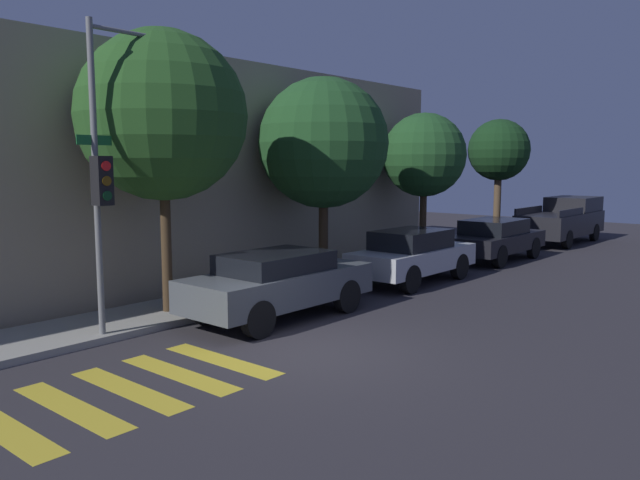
{
  "coord_description": "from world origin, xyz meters",
  "views": [
    {
      "loc": [
        -8.12,
        -7.21,
        3.36
      ],
      "look_at": [
        2.81,
        2.1,
        1.6
      ],
      "focal_mm": 35.0,
      "sensor_mm": 36.0,
      "label": 1
    }
  ],
  "objects": [
    {
      "name": "tree_midblock",
      "position": [
        5.26,
        4.06,
        3.92
      ],
      "size": [
        3.63,
        3.63,
        5.75
      ],
      "color": "#42301E",
      "rests_on": "ground"
    },
    {
      "name": "sedan_near_corner",
      "position": [
        1.42,
        2.1,
        0.8
      ],
      "size": [
        4.49,
        1.8,
        1.47
      ],
      "color": "#4C5156",
      "rests_on": "ground"
    },
    {
      "name": "crosswalk",
      "position": [
        -3.14,
        0.8,
        0.0
      ],
      "size": [
        4.1,
        2.6,
        0.0
      ],
      "color": "gold",
      "rests_on": "ground"
    },
    {
      "name": "sidewalk",
      "position": [
        0.0,
        4.23,
        0.07
      ],
      "size": [
        26.0,
        2.06,
        0.14
      ],
      "primitive_type": "cube",
      "color": "gray",
      "rests_on": "ground"
    },
    {
      "name": "traffic_light_pole",
      "position": [
        -1.54,
        3.37,
        3.74
      ],
      "size": [
        2.53,
        0.56,
        5.97
      ],
      "color": "slate",
      "rests_on": "ground"
    },
    {
      "name": "tree_near_corner",
      "position": [
        -0.05,
        4.06,
        4.36
      ],
      "size": [
        3.62,
        3.62,
        6.18
      ],
      "color": "#42301E",
      "rests_on": "ground"
    },
    {
      "name": "tree_behind_truck",
      "position": [
        16.59,
        4.06,
        3.89
      ],
      "size": [
        2.54,
        2.54,
        5.2
      ],
      "color": "brown",
      "rests_on": "ground"
    },
    {
      "name": "tree_far_end",
      "position": [
        10.64,
        4.06,
        3.65
      ],
      "size": [
        2.87,
        2.87,
        5.1
      ],
      "color": "#42301E",
      "rests_on": "ground"
    },
    {
      "name": "building_row",
      "position": [
        0.0,
        8.66,
        3.09
      ],
      "size": [
        26.0,
        6.0,
        6.17
      ],
      "primitive_type": "cube",
      "color": "gray",
      "rests_on": "ground"
    },
    {
      "name": "sedan_far_end",
      "position": [
        12.2,
        2.1,
        0.79
      ],
      "size": [
        4.53,
        1.86,
        1.45
      ],
      "color": "black",
      "rests_on": "ground"
    },
    {
      "name": "ground_plane",
      "position": [
        0.0,
        0.0,
        0.0
      ],
      "size": [
        60.0,
        60.0,
        0.0
      ],
      "primitive_type": "plane",
      "color": "#2D2B30"
    },
    {
      "name": "sedan_middle",
      "position": [
        6.85,
        2.1,
        0.81
      ],
      "size": [
        4.32,
        1.74,
        1.51
      ],
      "color": "#B7BABF",
      "rests_on": "ground"
    },
    {
      "name": "pickup_truck",
      "position": [
        18.92,
        2.1,
        0.98
      ],
      "size": [
        5.49,
        1.99,
        1.91
      ],
      "color": "black",
      "rests_on": "ground"
    }
  ]
}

